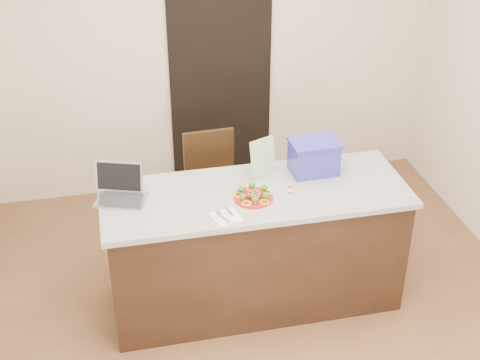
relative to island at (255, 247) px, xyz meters
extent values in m
plane|color=brown|center=(0.00, -0.25, -0.46)|extent=(4.00, 4.00, 0.00)
plane|color=beige|center=(0.00, 1.75, 0.89)|extent=(4.00, 0.00, 4.00)
cube|color=black|center=(0.10, 1.73, 0.54)|extent=(0.90, 0.02, 2.00)
cube|color=black|center=(0.00, 0.00, -0.02)|extent=(2.00, 0.70, 0.88)
cube|color=beige|center=(0.00, 0.00, 0.44)|extent=(2.06, 0.76, 0.04)
cylinder|color=maroon|center=(-0.03, -0.08, 0.47)|extent=(0.26, 0.26, 0.02)
torus|color=maroon|center=(-0.03, -0.08, 0.47)|extent=(0.26, 0.26, 0.01)
sphere|color=brown|center=(-0.03, -0.08, 0.49)|extent=(0.04, 0.04, 0.04)
sphere|color=brown|center=(-0.06, -0.09, 0.49)|extent=(0.04, 0.04, 0.04)
sphere|color=brown|center=(-0.05, -0.11, 0.49)|extent=(0.04, 0.04, 0.04)
sphere|color=brown|center=(-0.03, -0.12, 0.49)|extent=(0.04, 0.04, 0.04)
sphere|color=brown|center=(-0.01, -0.11, 0.49)|extent=(0.04, 0.04, 0.04)
sphere|color=brown|center=(0.00, -0.09, 0.49)|extent=(0.04, 0.04, 0.04)
sphere|color=brown|center=(0.00, -0.07, 0.49)|extent=(0.04, 0.04, 0.04)
sphere|color=brown|center=(-0.02, -0.05, 0.49)|extent=(0.04, 0.04, 0.04)
sphere|color=brown|center=(-0.04, -0.05, 0.49)|extent=(0.04, 0.04, 0.04)
sphere|color=brown|center=(-0.05, -0.06, 0.49)|extent=(0.04, 0.04, 0.04)
ellipsoid|color=#1E4F15|center=(-0.02, 0.01, 0.51)|extent=(0.05, 0.05, 0.04)
ellipsoid|color=#1E4F15|center=(-0.10, -0.03, 0.51)|extent=(0.05, 0.05, 0.04)
ellipsoid|color=#1E4F15|center=(-0.11, -0.12, 0.51)|extent=(0.05, 0.05, 0.04)
ellipsoid|color=#1E4F15|center=(-0.04, -0.17, 0.51)|extent=(0.05, 0.05, 0.04)
ellipsoid|color=#1E4F15|center=(0.04, -0.13, 0.51)|extent=(0.05, 0.05, 0.04)
ellipsoid|color=#1E4F15|center=(0.05, -0.05, 0.51)|extent=(0.05, 0.05, 0.04)
torus|color=yellow|center=(-0.03, 0.02, 0.48)|extent=(0.06, 0.06, 0.01)
torus|color=yellow|center=(-0.13, -0.04, 0.48)|extent=(0.06, 0.06, 0.01)
torus|color=yellow|center=(-0.10, -0.16, 0.48)|extent=(0.06, 0.06, 0.01)
torus|color=yellow|center=(0.02, -0.17, 0.48)|extent=(0.06, 0.06, 0.01)
torus|color=yellow|center=(0.06, -0.06, 0.48)|extent=(0.06, 0.06, 0.01)
cube|color=silver|center=(-0.25, -0.26, 0.46)|extent=(0.21, 0.21, 0.01)
cube|color=#BBBBC0|center=(-0.27, -0.28, 0.47)|extent=(0.07, 0.12, 0.00)
cube|color=#BBBBC0|center=(-0.27, -0.21, 0.47)|extent=(0.05, 0.06, 0.00)
cube|color=silver|center=(-0.22, -0.30, 0.47)|extent=(0.04, 0.08, 0.01)
cube|color=#BBBBC0|center=(-0.22, -0.22, 0.47)|extent=(0.04, 0.10, 0.00)
cylinder|color=silver|center=(0.21, -0.09, 0.48)|extent=(0.03, 0.03, 0.05)
cylinder|color=silver|center=(0.21, -0.09, 0.51)|extent=(0.02, 0.02, 0.01)
cylinder|color=#B73613|center=(0.21, -0.09, 0.52)|extent=(0.02, 0.02, 0.01)
cylinder|color=#B73613|center=(0.21, -0.09, 0.48)|extent=(0.03, 0.03, 0.02)
cube|color=#ADAEB2|center=(-0.88, 0.08, 0.47)|extent=(0.38, 0.31, 0.01)
cube|color=#ADAEB2|center=(-0.88, 0.19, 0.58)|extent=(0.32, 0.16, 0.21)
cube|color=black|center=(-0.88, 0.18, 0.58)|extent=(0.29, 0.13, 0.18)
cube|color=#242426|center=(-0.88, 0.07, 0.47)|extent=(0.31, 0.23, 0.00)
cube|color=silver|center=(0.10, 0.19, 0.60)|extent=(0.20, 0.12, 0.28)
cube|color=#2C2B9D|center=(0.46, 0.17, 0.57)|extent=(0.32, 0.23, 0.22)
cube|color=#2C2B9D|center=(0.46, 0.17, 0.69)|extent=(0.34, 0.25, 0.02)
cube|color=#341F0F|center=(-0.15, 0.78, -0.03)|extent=(0.42, 0.42, 0.04)
cube|color=#341F0F|center=(-0.15, 0.96, 0.23)|extent=(0.41, 0.06, 0.47)
cylinder|color=#341F0F|center=(-0.32, 0.60, -0.24)|extent=(0.03, 0.03, 0.44)
cylinder|color=#341F0F|center=(0.03, 0.60, -0.24)|extent=(0.03, 0.03, 0.44)
cylinder|color=#341F0F|center=(-0.32, 0.95, -0.24)|extent=(0.03, 0.03, 0.44)
cylinder|color=#341F0F|center=(0.03, 0.95, -0.24)|extent=(0.03, 0.03, 0.44)
camera|label=1|loc=(-0.91, -3.68, 2.79)|focal=50.00mm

